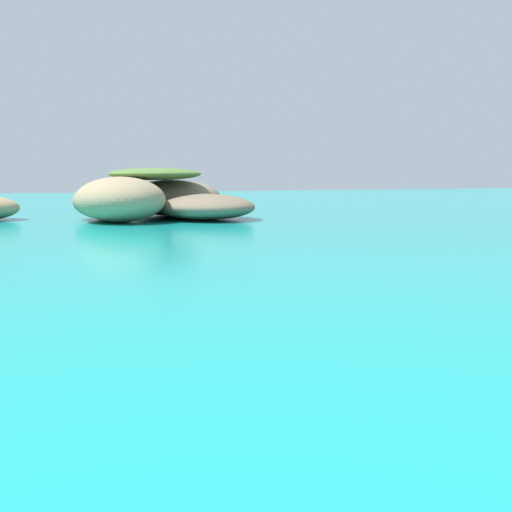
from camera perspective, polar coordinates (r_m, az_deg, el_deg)
islet_large at (r=78.39m, az=-9.16°, el=5.26°), size 23.10×25.06×6.33m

